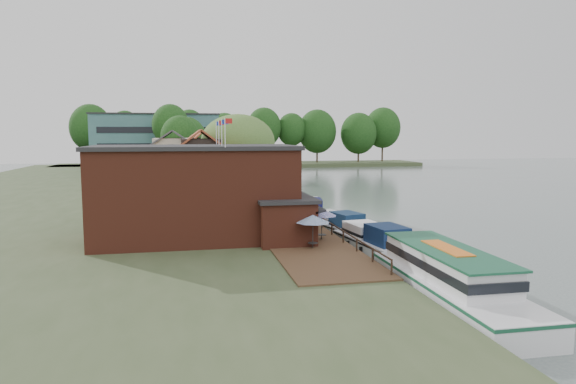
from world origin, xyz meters
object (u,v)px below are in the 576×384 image
cottage_c (203,161)px  umbrella_3 (307,214)px  cottage_b (173,165)px  cruiser_1 (336,222)px  cruiser_2 (309,208)px  umbrella_4 (283,207)px  umbrella_2 (299,220)px  hotel_block (157,143)px  swan (437,277)px  umbrella_5 (286,203)px  umbrella_6 (285,200)px  cruiser_0 (374,237)px  pub (221,192)px  willow (238,159)px  umbrella_1 (322,224)px  umbrella_0 (313,232)px  cruiser_3 (290,194)px  tour_boat (452,277)px  cottage_a (201,171)px

cottage_c → umbrella_3: cottage_c is taller
cottage_b → cruiser_1: cottage_b is taller
cottage_c → cruiser_2: 23.67m
umbrella_4 → cruiser_2: (4.14, 6.40, -1.06)m
umbrella_2 → hotel_block: bearing=101.3°
cottage_c → swan: (12.53, -45.22, -5.03)m
umbrella_2 → umbrella_5: size_ratio=1.00×
umbrella_6 → cruiser_0: bearing=-75.2°
pub → willow: willow is taller
umbrella_1 → umbrella_3: 4.86m
cottage_c → umbrella_2: bearing=-79.8°
pub → umbrella_0: (5.99, -5.41, -2.36)m
umbrella_5 → cruiser_1: size_ratio=0.25×
cottage_c → umbrella_0: (5.99, -39.41, -2.96)m
umbrella_0 → cruiser_2: (4.35, 18.51, -1.06)m
hotel_block → cottage_c: (8.00, -37.00, -1.90)m
umbrella_2 → cruiser_2: size_ratio=0.24×
umbrella_1 → umbrella_2: (-1.23, 2.37, 0.00)m
hotel_block → cruiser_2: size_ratio=2.52×
umbrella_0 → cruiser_1: size_ratio=0.26×
cottage_b → umbrella_5: size_ratio=4.04×
cruiser_3 → swan: 37.98m
umbrella_3 → cruiser_1: umbrella_3 is taller
umbrella_0 → umbrella_6: same height
willow → umbrella_3: bearing=-77.4°
umbrella_0 → umbrella_4: bearing=89.0°
umbrella_4 → cruiser_0: umbrella_4 is taller
umbrella_6 → tour_boat: 27.37m
cottage_c → umbrella_4: 28.16m
umbrella_1 → cruiser_0: (3.94, -0.78, -1.05)m
cruiser_2 → hotel_block: bearing=117.4°
umbrella_0 → cruiser_1: (4.73, 9.77, -1.16)m
hotel_block → umbrella_5: 63.22m
umbrella_5 → umbrella_1: bearing=-89.0°
cottage_c → cruiser_1: bearing=-70.1°
cottage_b → cottage_a: bearing=-73.3°
umbrella_1 → umbrella_4: bearing=97.4°
hotel_block → umbrella_1: (15.41, -73.62, -4.86)m
cottage_a → cruiser_0: bearing=-56.1°
umbrella_1 → tour_boat: size_ratio=0.17×
umbrella_2 → cruiser_3: umbrella_2 is taller
pub → cottage_c: 34.01m
cottage_b → tour_boat: (15.11, -40.44, -3.75)m
cottage_a → cruiser_1: (11.72, -10.64, -4.12)m
umbrella_2 → cruiser_0: size_ratio=0.23×
cottage_a → cottage_b: bearing=106.7°
cottage_c → cruiser_1: 31.79m
umbrella_3 → cruiser_0: (3.87, -5.64, -1.05)m
cruiser_1 → cottage_a: bearing=123.4°
umbrella_2 → umbrella_3: size_ratio=1.00×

